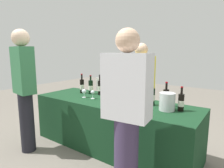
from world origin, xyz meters
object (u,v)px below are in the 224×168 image
at_px(wine_bottle_1, 91,87).
at_px(wine_glass_2, 137,101).
at_px(wine_glass_0, 84,92).
at_px(wine_bottle_0, 82,86).
at_px(guest_1, 127,111).
at_px(menu_board, 108,100).
at_px(wine_bottle_5, 152,97).
at_px(guest_0, 24,86).
at_px(wine_bottle_3, 113,92).
at_px(ice_bucket, 167,102).
at_px(wine_bottle_2, 100,88).
at_px(wine_bottle_4, 129,94).
at_px(server_pouring, 140,88).
at_px(wine_bottle_7, 181,102).
at_px(wine_bottle_6, 166,97).
at_px(wine_glass_1, 93,93).

bearing_deg(wine_bottle_1, wine_glass_2, -16.55).
bearing_deg(wine_glass_0, wine_bottle_0, 139.57).
relative_size(guest_1, menu_board, 1.83).
xyz_separation_m(wine_bottle_5, guest_0, (-1.52, -0.92, 0.12)).
bearing_deg(wine_bottle_5, wine_bottle_3, -176.66).
bearing_deg(ice_bucket, wine_bottle_1, 173.43).
distance_m(ice_bucket, menu_board, 1.81).
distance_m(wine_bottle_2, ice_bucket, 1.23).
xyz_separation_m(wine_bottle_3, wine_bottle_5, (0.62, 0.04, 0.01)).
distance_m(wine_bottle_0, wine_bottle_5, 1.32).
bearing_deg(wine_glass_2, wine_bottle_1, 163.45).
bearing_deg(wine_bottle_3, guest_1, -47.98).
height_order(wine_bottle_3, wine_bottle_4, wine_bottle_4).
xyz_separation_m(wine_bottle_3, wine_glass_2, (0.53, -0.23, -0.01)).
bearing_deg(server_pouring, wine_bottle_4, 93.98).
relative_size(wine_bottle_0, menu_board, 0.38).
distance_m(wine_bottle_3, wine_bottle_7, 1.00).
height_order(wine_bottle_0, menu_board, wine_bottle_0).
relative_size(wine_bottle_7, wine_glass_0, 2.26).
bearing_deg(wine_glass_0, wine_bottle_6, 12.39).
bearing_deg(wine_glass_0, menu_board, 104.15).
xyz_separation_m(wine_bottle_1, wine_bottle_2, (0.18, 0.03, 0.00)).
bearing_deg(wine_bottle_2, wine_glass_0, -106.43).
distance_m(wine_bottle_0, wine_bottle_2, 0.35).
bearing_deg(server_pouring, wine_bottle_7, 144.29).
bearing_deg(wine_glass_2, wine_bottle_6, 51.60).
distance_m(wine_bottle_2, server_pouring, 0.68).
distance_m(wine_bottle_6, wine_glass_0, 1.25).
xyz_separation_m(wine_bottle_3, wine_bottle_6, (0.78, 0.10, 0.01)).
relative_size(wine_bottle_3, wine_glass_2, 2.16).
bearing_deg(wine_glass_1, wine_glass_0, -174.89).
relative_size(wine_bottle_2, guest_0, 0.19).
bearing_deg(wine_bottle_4, server_pouring, 97.45).
height_order(wine_bottle_0, wine_bottle_4, wine_bottle_0).
bearing_deg(wine_bottle_7, wine_glass_1, -172.92).
bearing_deg(wine_bottle_4, wine_glass_2, -43.93).
height_order(guest_1, menu_board, guest_1).
bearing_deg(wine_glass_0, wine_bottle_5, 11.05).
bearing_deg(wine_bottle_5, server_pouring, 131.69).
bearing_deg(wine_bottle_6, ice_bucket, -65.55).
relative_size(wine_bottle_3, ice_bucket, 1.34).
bearing_deg(wine_bottle_7, wine_glass_2, -154.51).
xyz_separation_m(wine_bottle_6, guest_1, (-0.05, -0.91, 0.04)).
bearing_deg(wine_glass_1, wine_bottle_6, 13.51).
height_order(wine_bottle_1, server_pouring, server_pouring).
bearing_deg(wine_bottle_0, wine_glass_1, -25.93).
xyz_separation_m(wine_bottle_6, server_pouring, (-0.59, 0.42, 0.00)).
height_order(wine_glass_2, ice_bucket, ice_bucket).
xyz_separation_m(wine_bottle_1, wine_bottle_5, (1.15, -0.05, -0.00)).
bearing_deg(guest_0, wine_glass_2, 33.45).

